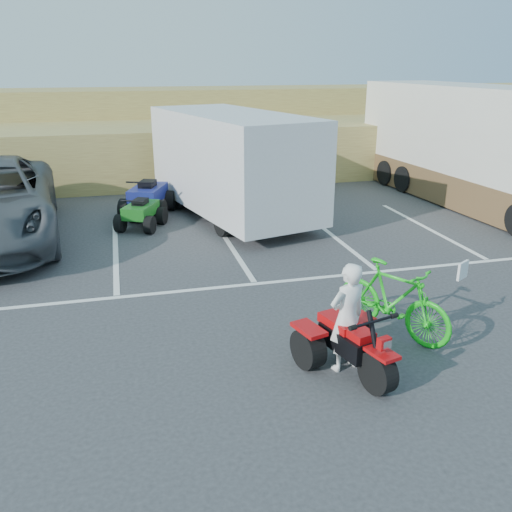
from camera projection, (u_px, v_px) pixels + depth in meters
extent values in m
plane|color=#323234|center=(292.00, 340.00, 8.65)|extent=(100.00, 100.00, 0.00)
cube|color=white|center=(116.00, 253.00, 12.58)|extent=(0.12, 5.00, 0.01)
cube|color=white|center=(229.00, 244.00, 13.21)|extent=(0.12, 5.00, 0.01)
cube|color=white|center=(333.00, 236.00, 13.83)|extent=(0.12, 5.00, 0.01)
cube|color=white|center=(427.00, 228.00, 14.45)|extent=(0.12, 5.00, 0.01)
cube|color=white|center=(255.00, 284.00, 10.83)|extent=(28.00, 0.12, 0.01)
cube|color=olive|center=(183.00, 149.00, 21.08)|extent=(40.00, 6.00, 2.00)
cube|color=olive|center=(172.00, 114.00, 23.93)|extent=(40.00, 4.00, 2.20)
imported|color=white|center=(347.00, 317.00, 7.60)|extent=(0.67, 0.53, 1.62)
imported|color=#14BF19|center=(393.00, 300.00, 8.64)|extent=(1.53, 2.06, 1.23)
cube|color=silver|center=(232.00, 160.00, 15.05)|extent=(3.96, 6.63, 2.59)
cylinder|color=black|center=(233.00, 204.00, 15.47)|extent=(2.38, 1.27, 0.72)
cube|color=silver|center=(477.00, 145.00, 16.52)|extent=(3.05, 9.80, 3.48)
cube|color=brown|center=(471.00, 186.00, 16.95)|extent=(3.10, 9.80, 0.97)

